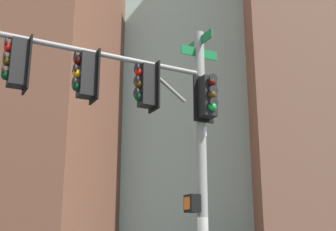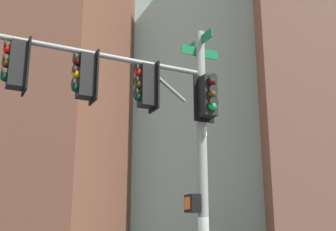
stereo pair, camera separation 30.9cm
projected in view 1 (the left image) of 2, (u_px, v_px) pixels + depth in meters
signal_pole_assembly at (151, 115)px, 10.44m from camera, size 3.47×4.83×7.14m
building_brick_nearside at (39, 47)px, 47.48m from camera, size 27.11×16.37×43.75m
building_glass_tower at (151, 29)px, 68.27m from camera, size 30.82×31.97×66.39m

